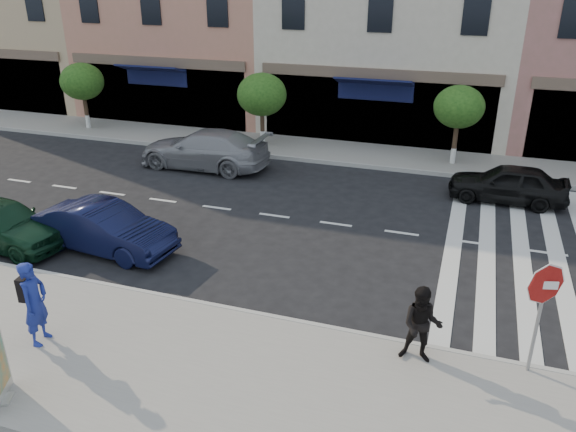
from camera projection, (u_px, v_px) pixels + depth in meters
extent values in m
plane|color=black|center=(296.00, 289.00, 13.67)|extent=(120.00, 120.00, 0.00)
cube|color=gray|center=(233.00, 385.00, 10.39)|extent=(60.00, 4.50, 0.15)
cube|color=gray|center=(377.00, 156.00, 23.18)|extent=(60.00, 3.00, 0.15)
cube|color=beige|center=(397.00, 8.00, 26.35)|extent=(11.00, 9.00, 11.00)
cylinder|color=#473323|center=(86.00, 111.00, 26.74)|extent=(0.18, 0.18, 1.65)
cylinder|color=silver|center=(88.00, 121.00, 26.95)|extent=(0.20, 0.20, 0.60)
ellipsoid|color=#1B4614|center=(82.00, 81.00, 26.19)|extent=(2.00, 2.00, 1.70)
cylinder|color=#473323|center=(262.00, 126.00, 24.12)|extent=(0.18, 0.18, 1.60)
cylinder|color=silver|center=(263.00, 138.00, 24.32)|extent=(0.20, 0.20, 0.60)
ellipsoid|color=#1B4614|center=(262.00, 94.00, 23.57)|extent=(2.10, 2.10, 1.79)
cylinder|color=#473323|center=(455.00, 142.00, 21.76)|extent=(0.18, 0.18, 1.71)
cylinder|color=silver|center=(453.00, 156.00, 21.98)|extent=(0.20, 0.20, 0.60)
ellipsoid|color=#1B4614|center=(459.00, 107.00, 21.21)|extent=(1.90, 1.90, 1.62)
cylinder|color=gray|center=(537.00, 324.00, 10.25)|extent=(0.08, 0.08, 2.08)
cylinder|color=white|center=(546.00, 284.00, 9.90)|extent=(0.79, 0.21, 0.81)
cylinder|color=#9E1411|center=(546.00, 284.00, 9.88)|extent=(0.74, 0.21, 0.76)
cube|color=white|center=(546.00, 285.00, 9.85)|extent=(0.42, 0.12, 0.15)
imported|color=navy|center=(35.00, 303.00, 11.14)|extent=(0.53, 0.72, 1.80)
imported|color=black|center=(422.00, 325.00, 10.63)|extent=(0.79, 0.63, 1.59)
cube|color=beige|center=(2.00, 399.00, 9.90)|extent=(0.43, 0.43, 0.04)
imported|color=#10301D|center=(1.00, 223.00, 15.57)|extent=(4.12, 1.93, 1.37)
imported|color=black|center=(105.00, 228.00, 15.29)|extent=(4.13, 1.80, 1.32)
imported|color=gray|center=(204.00, 149.00, 21.78)|extent=(5.15, 2.14, 1.49)
imported|color=black|center=(508.00, 183.00, 18.56)|extent=(3.81, 1.62, 1.28)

